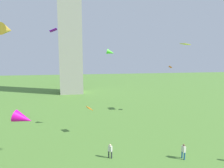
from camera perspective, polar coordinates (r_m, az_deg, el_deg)
name	(u,v)px	position (r m, az deg, el deg)	size (l,w,h in m)	color
person_0	(184,151)	(22.43, 20.57, -18.10)	(0.31, 0.50, 1.63)	#235693
person_3	(110,150)	(21.32, -0.57, -19.12)	(0.47, 0.44, 1.57)	#2D3338
kite_flying_0	(6,30)	(26.90, -29.04, 14.02)	(1.98, 2.36, 1.45)	gold
kite_flying_1	(23,118)	(22.87, -25.02, -9.27)	(2.42, 1.72, 1.88)	#DA0CA3
kite_flying_2	(53,30)	(25.49, -17.11, 15.10)	(0.94, 0.66, 0.51)	#6A04B4
kite_flying_3	(170,67)	(37.09, 16.99, 4.89)	(0.72, 1.01, 0.54)	#E55321
kite_flying_4	(110,52)	(26.75, -0.46, 9.44)	(1.30, 0.96, 0.98)	#4ADB30
kite_flying_5	(89,108)	(26.65, -6.78, -7.22)	(1.02, 1.27, 0.57)	#BA6C11
kite_flying_6	(185,44)	(37.36, 21.02, 11.07)	(1.23, 1.77, 0.39)	yellow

